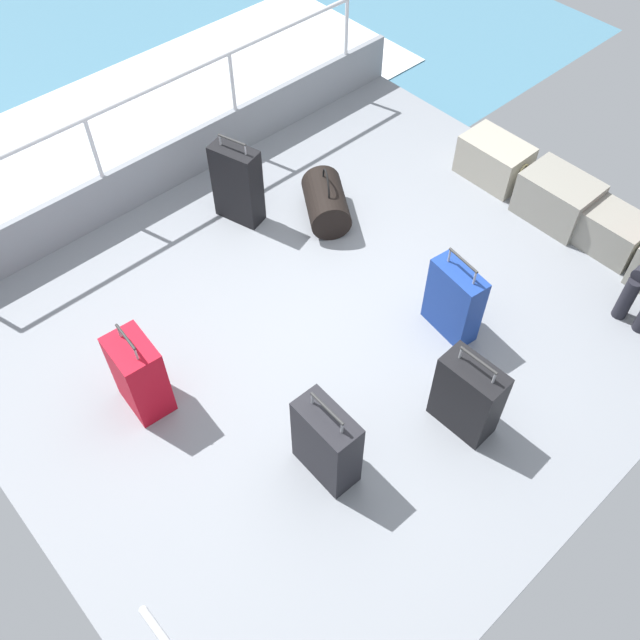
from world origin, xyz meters
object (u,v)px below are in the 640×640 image
object	(u,v)px
suitcase_2	(468,396)
suitcase_3	(326,443)
suitcase_4	(454,301)
cargo_crate_1	(557,198)
suitcase_1	(237,184)
cargo_crate_2	(612,232)
suitcase_0	(139,375)
duffel_bag	(326,202)
cargo_crate_0	(494,160)

from	to	relation	value
suitcase_2	suitcase_3	xyz separation A→B (m)	(-0.37, -0.92, 0.01)
suitcase_2	suitcase_4	bearing A→B (deg)	136.95
cargo_crate_1	suitcase_1	bearing A→B (deg)	-132.41
suitcase_1	suitcase_2	distance (m)	2.64
suitcase_3	suitcase_2	bearing A→B (deg)	68.13
cargo_crate_2	suitcase_0	bearing A→B (deg)	-109.63
suitcase_1	suitcase_4	size ratio (longest dim) A/B	1.09
cargo_crate_2	suitcase_2	size ratio (longest dim) A/B	0.76
suitcase_4	suitcase_1	bearing A→B (deg)	-168.81
suitcase_0	duffel_bag	bearing A→B (deg)	103.76
suitcase_0	suitcase_3	distance (m)	1.35
suitcase_2	duffel_bag	world-z (taller)	suitcase_2
suitcase_0	suitcase_4	world-z (taller)	suitcase_0
cargo_crate_1	suitcase_3	distance (m)	3.11
cargo_crate_0	suitcase_0	xyz separation A→B (m)	(-0.08, -3.69, 0.13)
suitcase_1	duffel_bag	xyz separation A→B (m)	(0.52, 0.53, -0.18)
cargo_crate_0	suitcase_2	size ratio (longest dim) A/B	0.88
cargo_crate_2	suitcase_3	size ratio (longest dim) A/B	0.75
cargo_crate_0	cargo_crate_2	xyz separation A→B (m)	(1.24, 0.00, -0.02)
cargo_crate_0	suitcase_0	bearing A→B (deg)	-91.25
cargo_crate_1	duffel_bag	size ratio (longest dim) A/B	0.98
cargo_crate_0	suitcase_0	distance (m)	3.69
cargo_crate_1	suitcase_1	world-z (taller)	suitcase_1
suitcase_1	duffel_bag	bearing A→B (deg)	46.01
suitcase_1	suitcase_2	xyz separation A→B (m)	(2.64, -0.16, -0.05)
suitcase_0	suitcase_2	distance (m)	2.18
suitcase_0	suitcase_2	size ratio (longest dim) A/B	1.03
cargo_crate_0	suitcase_3	xyz separation A→B (m)	(1.14, -3.10, 0.12)
suitcase_1	cargo_crate_1	bearing A→B (deg)	47.59
cargo_crate_2	suitcase_1	bearing A→B (deg)	-139.40
suitcase_0	cargo_crate_0	bearing A→B (deg)	88.75
duffel_bag	suitcase_1	bearing A→B (deg)	-133.99
cargo_crate_1	cargo_crate_0	bearing A→B (deg)	178.07
suitcase_1	suitcase_4	xyz separation A→B (m)	(2.04, 0.40, -0.05)
cargo_crate_1	suitcase_0	bearing A→B (deg)	-102.00
cargo_crate_1	suitcase_2	world-z (taller)	suitcase_2
suitcase_2	suitcase_3	distance (m)	0.99
cargo_crate_1	suitcase_2	bearing A→B (deg)	-69.57
cargo_crate_1	suitcase_1	xyz separation A→B (m)	(-1.83, -2.01, 0.15)
suitcase_1	suitcase_4	bearing A→B (deg)	11.19
cargo_crate_0	duffel_bag	xyz separation A→B (m)	(-0.62, -1.49, -0.01)
suitcase_2	cargo_crate_0	bearing A→B (deg)	124.52
cargo_crate_2	cargo_crate_0	bearing A→B (deg)	-179.96
cargo_crate_0	cargo_crate_1	size ratio (longest dim) A/B	0.98
cargo_crate_0	suitcase_0	world-z (taller)	suitcase_0
cargo_crate_1	suitcase_4	bearing A→B (deg)	-82.71
cargo_crate_1	suitcase_4	xyz separation A→B (m)	(0.21, -1.60, 0.10)
cargo_crate_0	cargo_crate_2	size ratio (longest dim) A/B	1.16
cargo_crate_2	duffel_bag	xyz separation A→B (m)	(-1.85, -1.50, 0.00)
suitcase_2	suitcase_4	world-z (taller)	suitcase_4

